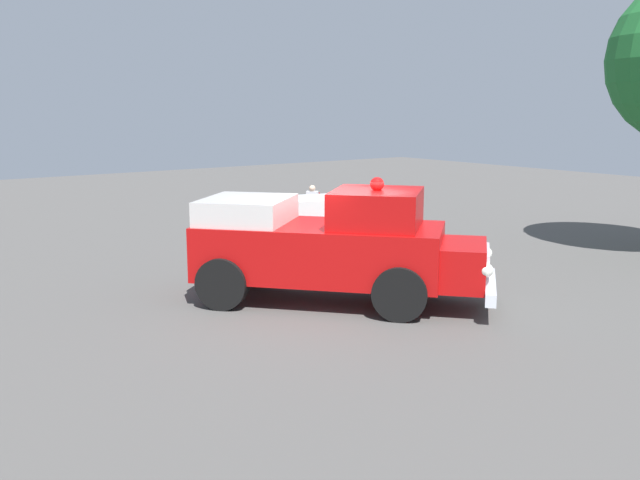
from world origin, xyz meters
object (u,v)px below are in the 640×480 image
(classic_hot_rod, at_px, (330,222))
(spectator_seated, at_px, (312,203))
(vintage_fire_truck, at_px, (331,245))
(lawn_chair_near_truck, at_px, (313,205))
(lawn_chair_by_car, at_px, (332,243))

(classic_hot_rod, xyz_separation_m, spectator_seated, (2.18, 3.90, -0.05))
(vintage_fire_truck, height_order, lawn_chair_near_truck, vintage_fire_truck)
(lawn_chair_by_car, xyz_separation_m, spectator_seated, (3.53, 5.73, 0.11))
(classic_hot_rod, height_order, lawn_chair_near_truck, classic_hot_rod)
(lawn_chair_by_car, height_order, spectator_seated, spectator_seated)
(vintage_fire_truck, height_order, spectator_seated, vintage_fire_truck)
(vintage_fire_truck, xyz_separation_m, lawn_chair_near_truck, (5.65, 8.45, -0.61))
(vintage_fire_truck, height_order, lawn_chair_by_car, vintage_fire_truck)
(spectator_seated, bearing_deg, vintage_fire_truck, -123.62)
(lawn_chair_near_truck, relative_size, lawn_chair_by_car, 1.00)
(spectator_seated, bearing_deg, lawn_chair_by_car, -121.64)
(spectator_seated, bearing_deg, classic_hot_rod, -119.29)
(lawn_chair_by_car, bearing_deg, vintage_fire_truck, -127.63)
(lawn_chair_by_car, relative_size, spectator_seated, 0.79)
(lawn_chair_near_truck, xyz_separation_m, lawn_chair_by_car, (-3.63, -5.82, 0.00))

